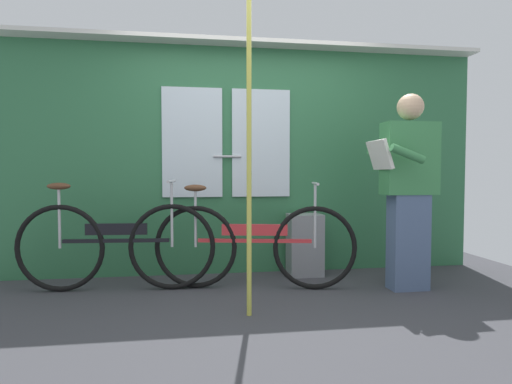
# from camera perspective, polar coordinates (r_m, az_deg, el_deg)

# --- Properties ---
(ground_plane) EXTENTS (5.92, 4.01, 0.04)m
(ground_plane) POSITION_cam_1_polar(r_m,az_deg,el_deg) (3.20, 1.25, -16.51)
(ground_plane) COLOR #38383D
(train_door_wall) EXTENTS (4.92, 0.28, 2.36)m
(train_door_wall) POSITION_cam_1_polar(r_m,az_deg,el_deg) (4.22, -1.49, 5.30)
(train_door_wall) COLOR #2D6B42
(train_door_wall) RESTS_ON ground_plane
(bicycle_near_door) EXTENTS (1.79, 0.50, 0.95)m
(bicycle_near_door) POSITION_cam_1_polar(r_m,az_deg,el_deg) (3.64, -0.29, -7.44)
(bicycle_near_door) COLOR black
(bicycle_near_door) RESTS_ON ground_plane
(bicycle_leaning_behind) EXTENTS (1.72, 0.44, 0.97)m
(bicycle_leaning_behind) POSITION_cam_1_polar(r_m,az_deg,el_deg) (3.79, -19.13, -7.06)
(bicycle_leaning_behind) COLOR black
(bicycle_leaning_behind) RESTS_ON ground_plane
(passenger_reading_newspaper) EXTENTS (0.58, 0.50, 1.73)m
(passenger_reading_newspaper) POSITION_cam_1_polar(r_m,az_deg,el_deg) (3.81, 20.62, 0.69)
(passenger_reading_newspaper) COLOR slate
(passenger_reading_newspaper) RESTS_ON ground_plane
(trash_bin_by_wall) EXTENTS (0.34, 0.28, 0.62)m
(trash_bin_by_wall) POSITION_cam_1_polar(r_m,az_deg,el_deg) (4.18, 6.87, -7.35)
(trash_bin_by_wall) COLOR gray
(trash_bin_by_wall) RESTS_ON ground_plane
(handrail_pole) EXTENTS (0.04, 0.04, 2.32)m
(handrail_pole) POSITION_cam_1_polar(r_m,az_deg,el_deg) (2.90, -0.99, 5.16)
(handrail_pole) COLOR #C6C14C
(handrail_pole) RESTS_ON ground_plane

